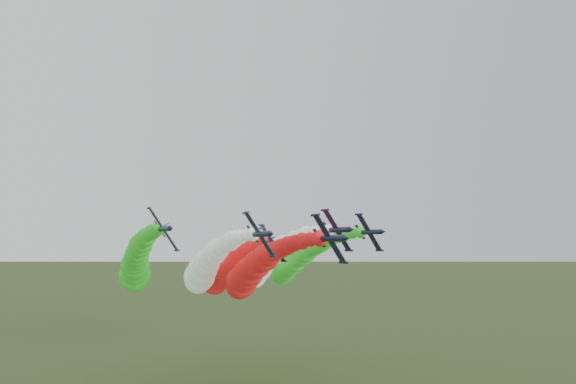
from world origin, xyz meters
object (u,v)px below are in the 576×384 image
at_px(jet_inner_left, 206,267).
at_px(jet_trail, 223,269).
at_px(jet_lead, 252,272).
at_px(jet_outer_right, 298,260).
at_px(jet_inner_right, 266,262).
at_px(jet_outer_left, 137,262).

xyz_separation_m(jet_inner_left, jet_trail, (10.28, 17.15, -1.47)).
relative_size(jet_lead, jet_outer_right, 1.00).
distance_m(jet_outer_right, jet_trail, 20.58).
xyz_separation_m(jet_inner_left, jet_inner_right, (15.66, 0.06, 0.99)).
bearing_deg(jet_inner_left, jet_trail, 59.06).
height_order(jet_outer_left, jet_outer_right, jet_outer_left).
bearing_deg(jet_inner_right, jet_inner_left, -179.79).
height_order(jet_inner_left, jet_outer_right, jet_outer_right).
bearing_deg(jet_trail, jet_inner_left, -120.94).
relative_size(jet_lead, jet_outer_left, 0.99).
bearing_deg(jet_outer_right, jet_inner_right, -151.88).
bearing_deg(jet_outer_left, jet_outer_right, -3.58).
bearing_deg(jet_trail, jet_inner_right, -72.52).
height_order(jet_inner_right, jet_outer_right, jet_inner_right).
bearing_deg(jet_lead, jet_inner_right, 55.09).
relative_size(jet_inner_right, jet_trail, 0.99).
distance_m(jet_lead, jet_outer_right, 28.77).
xyz_separation_m(jet_outer_right, jet_trail, (-17.39, 10.67, -2.64)).
xyz_separation_m(jet_outer_left, jet_outer_right, (41.97, -2.62, 0.13)).
distance_m(jet_inner_right, jet_trail, 18.09).
relative_size(jet_outer_left, jet_outer_right, 1.01).
relative_size(jet_inner_left, jet_inner_right, 1.00).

